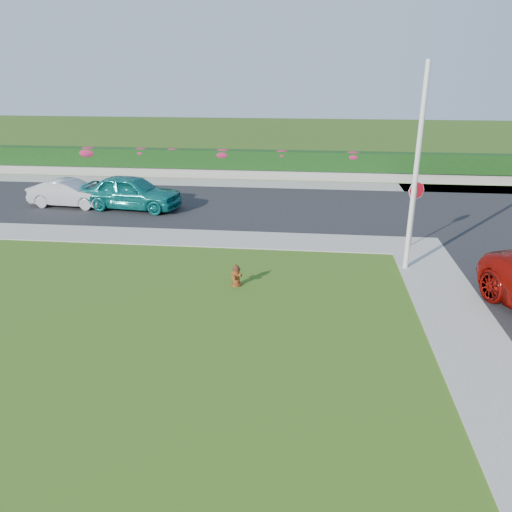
# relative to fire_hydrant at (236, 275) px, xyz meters

# --- Properties ---
(ground) EXTENTS (120.00, 120.00, 0.00)m
(ground) POSITION_rel_fire_hydrant_xyz_m (-0.79, -4.67, -0.33)
(ground) COLOR black
(ground) RESTS_ON ground
(street_far) EXTENTS (26.00, 8.00, 0.04)m
(street_far) POSITION_rel_fire_hydrant_xyz_m (-5.79, 9.33, -0.31)
(street_far) COLOR black
(street_far) RESTS_ON ground
(sidewalk_far) EXTENTS (24.00, 2.00, 0.04)m
(sidewalk_far) POSITION_rel_fire_hydrant_xyz_m (-6.79, 4.33, -0.31)
(sidewalk_far) COLOR gray
(sidewalk_far) RESTS_ON ground
(curb_corner) EXTENTS (2.00, 2.00, 0.04)m
(curb_corner) POSITION_rel_fire_hydrant_xyz_m (6.21, 4.33, -0.31)
(curb_corner) COLOR gray
(curb_corner) RESTS_ON ground
(sidewalk_beyond) EXTENTS (34.00, 2.00, 0.04)m
(sidewalk_beyond) POSITION_rel_fire_hydrant_xyz_m (-1.79, 14.33, -0.31)
(sidewalk_beyond) COLOR gray
(sidewalk_beyond) RESTS_ON ground
(retaining_wall) EXTENTS (34.00, 0.40, 0.60)m
(retaining_wall) POSITION_rel_fire_hydrant_xyz_m (-1.79, 15.83, -0.03)
(retaining_wall) COLOR gray
(retaining_wall) RESTS_ON ground
(hedge) EXTENTS (32.00, 0.90, 1.10)m
(hedge) POSITION_rel_fire_hydrant_xyz_m (-1.79, 15.93, 0.82)
(hedge) COLOR black
(hedge) RESTS_ON retaining_wall
(fire_hydrant) EXTENTS (0.36, 0.35, 0.70)m
(fire_hydrant) POSITION_rel_fire_hydrant_xyz_m (0.00, 0.00, 0.00)
(fire_hydrant) COLOR #4B1F0B
(fire_hydrant) RESTS_ON ground
(sedan_teal) EXTENTS (4.88, 2.46, 1.60)m
(sedan_teal) POSITION_rel_fire_hydrant_xyz_m (-6.21, 8.26, 0.50)
(sedan_teal) COLOR #0D6765
(sedan_teal) RESTS_ON street_far
(sedan_silver) EXTENTS (3.97, 1.67, 1.27)m
(sedan_silver) POSITION_rel_fire_hydrant_xyz_m (-9.34, 8.38, 0.34)
(sedan_silver) COLOR #B3B6BB
(sedan_silver) RESTS_ON street_far
(utility_pole) EXTENTS (0.16, 0.16, 6.55)m
(utility_pole) POSITION_rel_fire_hydrant_xyz_m (5.43, 2.01, 2.94)
(utility_pole) COLOR silver
(utility_pole) RESTS_ON ground
(stop_sign) EXTENTS (0.62, 0.31, 2.48)m
(stop_sign) POSITION_rel_fire_hydrant_xyz_m (5.99, 4.33, 1.50)
(stop_sign) COLOR slate
(stop_sign) RESTS_ON ground
(flower_clump_a) EXTENTS (1.43, 0.92, 0.72)m
(flower_clump_a) POSITION_rel_fire_hydrant_xyz_m (-11.60, 15.83, 1.08)
(flower_clump_a) COLOR #B01E4D
(flower_clump_a) RESTS_ON hedge
(flower_clump_b) EXTENTS (1.14, 0.73, 0.57)m
(flower_clump_b) POSITION_rel_fire_hydrant_xyz_m (-8.23, 15.83, 1.14)
(flower_clump_b) COLOR #B01E4D
(flower_clump_b) RESTS_ON hedge
(flower_clump_c) EXTENTS (1.04, 0.67, 0.52)m
(flower_clump_c) POSITION_rel_fire_hydrant_xyz_m (-6.27, 15.83, 1.16)
(flower_clump_c) COLOR #B01E4D
(flower_clump_c) RESTS_ON hedge
(flower_clump_d) EXTENTS (1.28, 0.82, 0.64)m
(flower_clump_d) POSITION_rel_fire_hydrant_xyz_m (-3.17, 15.83, 1.11)
(flower_clump_d) COLOR #B01E4D
(flower_clump_d) RESTS_ON hedge
(flower_clump_e) EXTENTS (1.12, 0.72, 0.56)m
(flower_clump_e) POSITION_rel_fire_hydrant_xyz_m (0.39, 15.83, 1.14)
(flower_clump_e) COLOR #B01E4D
(flower_clump_e) RESTS_ON hedge
(flower_clump_f) EXTENTS (1.21, 0.78, 0.61)m
(flower_clump_f) POSITION_rel_fire_hydrant_xyz_m (4.55, 15.83, 1.13)
(flower_clump_f) COLOR #B01E4D
(flower_clump_f) RESTS_ON hedge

